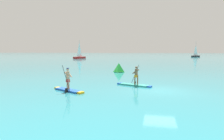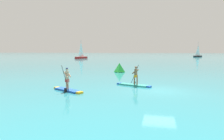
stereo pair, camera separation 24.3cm
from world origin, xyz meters
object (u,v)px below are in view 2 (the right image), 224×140
at_px(sailboat_left_horizon, 81,56).
at_px(sailboat_right_horizon, 198,55).
at_px(paddleboarder_mid_center, 134,82).
at_px(paddleboarder_near_left, 68,87).
at_px(race_marker_buoy, 119,68).

height_order(sailboat_left_horizon, sailboat_right_horizon, sailboat_right_horizon).
height_order(paddleboarder_mid_center, sailboat_right_horizon, sailboat_right_horizon).
xyz_separation_m(paddleboarder_near_left, sailboat_left_horizon, (-21.56, 58.82, 0.60)).
bearing_deg(race_marker_buoy, paddleboarder_near_left, -95.78).
height_order(race_marker_buoy, sailboat_left_horizon, sailboat_left_horizon).
bearing_deg(sailboat_right_horizon, sailboat_left_horizon, -17.84).
bearing_deg(race_marker_buoy, sailboat_left_horizon, 117.31).
bearing_deg(sailboat_right_horizon, paddleboarder_near_left, 23.43).
distance_m(paddleboarder_near_left, paddleboarder_mid_center, 5.88).
xyz_separation_m(paddleboarder_near_left, race_marker_buoy, (1.44, 14.27, 0.25)).
bearing_deg(sailboat_right_horizon, race_marker_buoy, 21.57).
xyz_separation_m(race_marker_buoy, sailboat_right_horizon, (24.10, 74.85, 0.26)).
distance_m(race_marker_buoy, sailboat_right_horizon, 78.63).
xyz_separation_m(sailboat_left_horizon, sailboat_right_horizon, (47.11, 30.29, -0.09)).
relative_size(race_marker_buoy, sailboat_left_horizon, 0.21).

